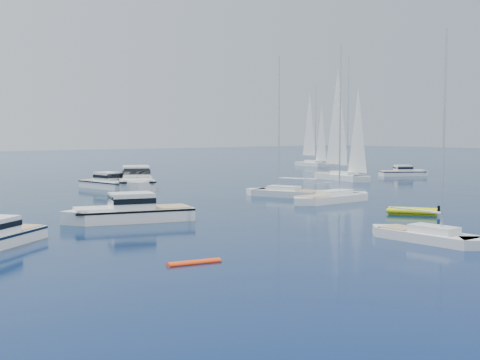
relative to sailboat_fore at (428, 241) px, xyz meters
name	(u,v)px	position (x,y,z in m)	size (l,w,h in m)	color
motor_cruiser_centre	(129,221)	(-9.47, 18.44, 0.00)	(3.05, 9.98, 2.62)	silver
motor_cruiser_far_r	(404,176)	(45.40, 35.81, 0.00)	(2.37, 7.74, 2.03)	silver
motor_cruiser_distant	(136,189)	(4.19, 41.42, 0.00)	(3.86, 12.60, 3.31)	silver
motor_cruiser_horizon	(109,188)	(2.02, 43.81, 0.00)	(2.77, 9.04, 2.37)	white
sailboat_fore	(428,241)	(0.00, 0.00, 0.00)	(2.24, 8.61, 12.66)	silver
sailboat_mid_r	(287,197)	(11.51, 24.36, 0.00)	(2.54, 9.79, 14.38)	silver
sailboat_centre	(332,202)	(11.22, 18.12, 0.00)	(2.64, 10.16, 14.94)	white
sailboat_sails_r	(342,180)	(32.48, 36.23, 0.00)	(3.00, 11.54, 16.97)	white
sailboat_sails_far	(312,166)	(54.64, 63.81, 0.00)	(2.78, 10.70, 15.73)	white
tender_yellow	(412,214)	(9.66, 8.21, 0.00)	(2.13, 3.94, 0.95)	#D3DD0D
kayak_orange	(194,264)	(-14.27, 3.35, 0.00)	(0.56, 2.71, 0.30)	#F1370B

